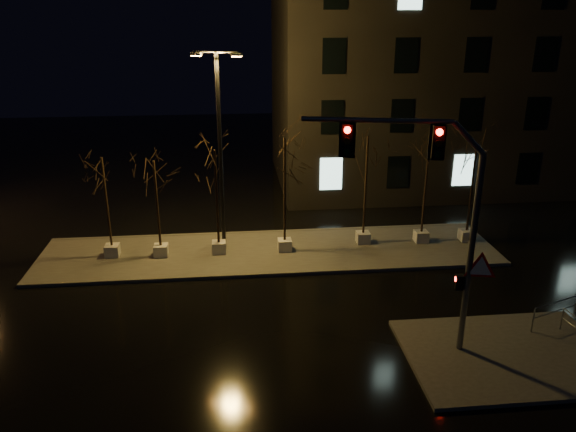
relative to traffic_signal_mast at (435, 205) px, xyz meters
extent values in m
plane|color=black|center=(-4.67, 2.76, -5.36)|extent=(90.00, 90.00, 0.00)
cube|color=#484640|center=(-4.67, 8.76, -5.29)|extent=(22.00, 5.00, 0.15)
cube|color=#484640|center=(2.83, -0.74, -5.29)|extent=(7.00, 5.00, 0.15)
cube|color=black|center=(9.33, 20.76, 2.14)|extent=(25.00, 12.00, 15.00)
cube|color=beige|center=(-12.18, 8.90, -4.94)|extent=(0.65, 0.65, 0.55)
cylinder|color=black|center=(-12.18, 8.90, -2.53)|extent=(0.11, 0.11, 4.26)
cube|color=beige|center=(-9.87, 8.68, -4.94)|extent=(0.65, 0.65, 0.55)
cylinder|color=black|center=(-9.87, 8.68, -2.62)|extent=(0.11, 0.11, 4.10)
cube|color=beige|center=(-7.14, 8.78, -4.94)|extent=(0.65, 0.65, 0.55)
cylinder|color=black|center=(-7.14, 8.78, -2.41)|extent=(0.11, 0.11, 4.51)
cube|color=beige|center=(-3.96, 8.73, -4.94)|extent=(0.65, 0.65, 0.55)
cylinder|color=black|center=(-3.96, 8.73, -2.17)|extent=(0.11, 0.11, 4.99)
cube|color=beige|center=(0.04, 9.27, -4.94)|extent=(0.65, 0.65, 0.55)
cylinder|color=black|center=(0.04, 9.27, -2.22)|extent=(0.11, 0.11, 4.88)
cube|color=beige|center=(2.99, 9.12, -4.94)|extent=(0.65, 0.65, 0.55)
cylinder|color=black|center=(2.99, 9.12, -2.15)|extent=(0.11, 0.11, 5.03)
cube|color=beige|center=(5.33, 9.05, -4.94)|extent=(0.65, 0.65, 0.55)
cylinder|color=black|center=(5.33, 9.05, -2.40)|extent=(0.11, 0.11, 4.53)
cylinder|color=#5B5F63|center=(1.26, -0.27, -1.77)|extent=(0.21, 0.21, 6.89)
cylinder|color=#5B5F63|center=(-1.93, 0.42, 2.64)|extent=(4.52, 1.14, 0.16)
cube|color=black|center=(-0.09, 0.02, 2.01)|extent=(0.39, 0.32, 1.03)
cube|color=black|center=(-2.78, 0.61, 2.01)|extent=(0.39, 0.32, 1.03)
cube|color=black|center=(1.01, -0.22, -2.69)|extent=(0.29, 0.26, 0.52)
cone|color=red|center=(1.58, -0.40, -2.11)|extent=(1.17, 0.29, 1.19)
sphere|color=#FF0C07|center=(1.26, -0.27, 2.36)|extent=(0.21, 0.21, 0.21)
cylinder|color=black|center=(-6.89, 9.20, -0.56)|extent=(0.19, 0.19, 9.30)
cylinder|color=black|center=(-6.89, 9.20, 4.09)|extent=(1.96, 0.76, 0.09)
cube|color=orange|center=(-7.77, 9.51, 3.95)|extent=(0.52, 0.40, 0.19)
cube|color=orange|center=(-6.01, 8.90, 3.95)|extent=(0.52, 0.40, 0.19)
cylinder|color=#5B5F63|center=(4.28, 0.48, -4.76)|extent=(0.05, 0.05, 0.91)
cylinder|color=#5B5F63|center=(6.37, 1.23, -4.76)|extent=(0.05, 0.05, 0.91)
cylinder|color=#5B5F63|center=(5.33, 0.86, -4.25)|extent=(2.11, 0.80, 0.04)
cylinder|color=#5B5F63|center=(5.33, 0.86, -4.66)|extent=(2.11, 0.80, 0.04)
cylinder|color=#5B5F63|center=(5.41, 0.53, -4.80)|extent=(0.05, 0.05, 0.83)
camera|label=1|loc=(-6.34, -16.23, 5.83)|focal=35.00mm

